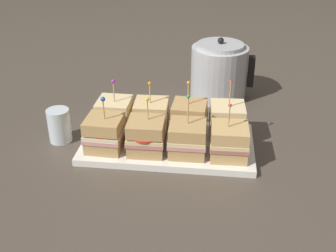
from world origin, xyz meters
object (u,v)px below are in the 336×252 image
(sandwich_back_far_right, at_px, (227,120))
(kettle_steel, at_px, (219,71))
(drinking_glass, at_px, (59,125))
(sandwich_back_far_left, at_px, (115,115))
(sandwich_back_center_left, at_px, (151,116))
(sandwich_front_far_left, at_px, (105,133))
(sandwich_front_center_right, at_px, (187,139))
(sandwich_front_center_left, at_px, (146,136))
(serving_platter, at_px, (168,144))
(sandwich_front_far_right, at_px, (229,141))
(sandwich_back_center_right, at_px, (189,118))

(sandwich_back_far_right, distance_m, kettle_steel, 0.29)
(kettle_steel, relative_size, drinking_glass, 2.20)
(sandwich_back_far_left, distance_m, sandwich_back_far_right, 0.31)
(sandwich_back_center_left, bearing_deg, sandwich_front_far_left, -134.32)
(sandwich_front_far_left, bearing_deg, sandwich_front_center_right, 0.36)
(sandwich_front_center_left, bearing_deg, drinking_glass, 167.39)
(sandwich_back_far_left, height_order, sandwich_back_center_left, sandwich_back_far_left)
(serving_platter, xyz_separation_m, sandwich_front_far_left, (-0.16, -0.05, 0.05))
(sandwich_front_center_left, relative_size, sandwich_back_far_left, 0.97)
(sandwich_front_far_left, xyz_separation_m, sandwich_back_far_right, (0.31, 0.11, -0.00))
(serving_platter, relative_size, kettle_steel, 2.21)
(sandwich_front_far_left, relative_size, drinking_glass, 1.59)
(kettle_steel, bearing_deg, sandwich_back_far_left, -134.38)
(serving_platter, xyz_separation_m, sandwich_front_center_right, (0.06, -0.05, 0.05))
(sandwich_back_far_right, xyz_separation_m, kettle_steel, (-0.03, 0.29, 0.03))
(sandwich_front_far_right, height_order, sandwich_back_far_right, sandwich_back_far_right)
(serving_platter, height_order, drinking_glass, drinking_glass)
(sandwich_front_far_right, xyz_separation_m, drinking_glass, (-0.46, 0.06, -0.01))
(sandwich_back_center_right, distance_m, sandwich_back_far_right, 0.10)
(sandwich_front_far_left, xyz_separation_m, sandwich_back_far_left, (0.00, 0.11, -0.00))
(sandwich_front_far_right, height_order, drinking_glass, sandwich_front_far_right)
(sandwich_front_far_left, xyz_separation_m, kettle_steel, (0.29, 0.40, 0.03))
(sandwich_back_far_left, bearing_deg, sandwich_front_center_left, -45.35)
(sandwich_front_far_left, distance_m, sandwich_back_far_left, 0.11)
(kettle_steel, bearing_deg, sandwich_front_center_left, -114.09)
(sandwich_back_far_left, relative_size, sandwich_back_center_left, 1.03)
(sandwich_back_center_left, bearing_deg, sandwich_front_far_right, -27.13)
(serving_platter, bearing_deg, sandwich_back_center_right, 47.00)
(sandwich_front_far_right, bearing_deg, sandwich_back_center_right, 134.29)
(sandwich_front_far_right, relative_size, sandwich_back_far_left, 0.96)
(serving_platter, relative_size, sandwich_front_far_right, 3.11)
(serving_platter, height_order, sandwich_front_center_right, sandwich_front_center_right)
(serving_platter, height_order, sandwich_front_center_left, sandwich_front_center_left)
(serving_platter, relative_size, sandwich_back_center_left, 3.08)
(sandwich_back_far_right, xyz_separation_m, drinking_glass, (-0.45, -0.06, -0.01))
(sandwich_back_center_left, bearing_deg, kettle_steel, 57.93)
(kettle_steel, xyz_separation_m, drinking_glass, (-0.43, -0.34, -0.04))
(serving_platter, xyz_separation_m, kettle_steel, (0.13, 0.34, 0.08))
(serving_platter, height_order, kettle_steel, kettle_steel)
(sandwich_back_center_right, relative_size, kettle_steel, 0.74)
(sandwich_back_center_left, xyz_separation_m, sandwich_back_far_right, (0.21, 0.00, -0.00))
(sandwich_back_center_left, relative_size, drinking_glass, 1.58)
(sandwich_front_center_right, xyz_separation_m, drinking_glass, (-0.35, 0.05, -0.01))
(serving_platter, height_order, sandwich_front_far_left, sandwich_front_far_left)
(sandwich_front_center_left, distance_m, sandwich_front_center_right, 0.10)
(serving_platter, distance_m, sandwich_front_center_right, 0.09)
(sandwich_back_center_right, distance_m, kettle_steel, 0.30)
(serving_platter, xyz_separation_m, sandwich_back_far_left, (-0.16, 0.05, 0.05))
(sandwich_back_far_left, bearing_deg, sandwich_front_far_left, -90.95)
(sandwich_front_far_right, bearing_deg, sandwich_back_far_right, 92.26)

